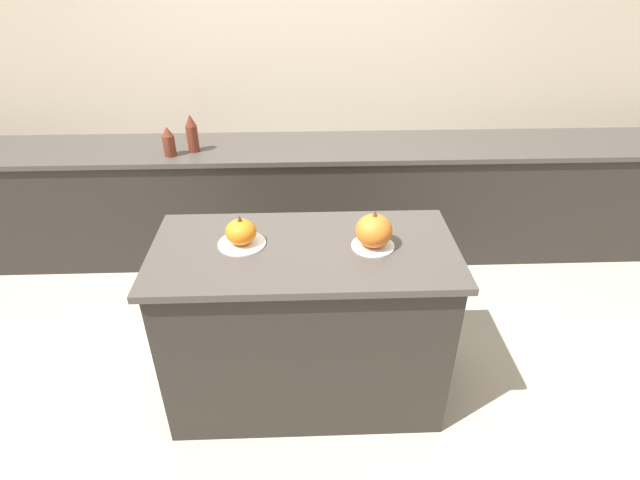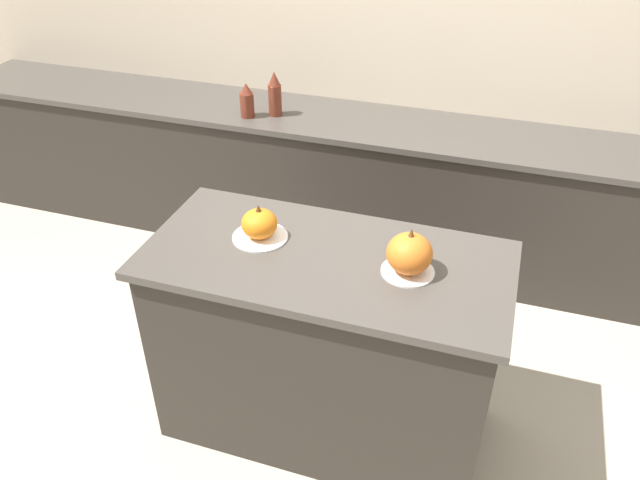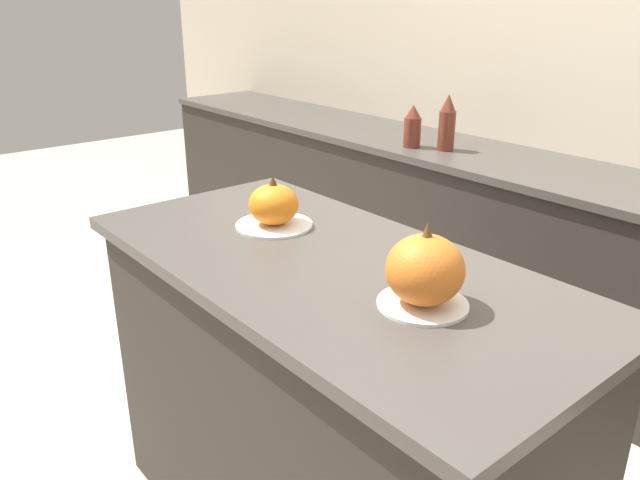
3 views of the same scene
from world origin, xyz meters
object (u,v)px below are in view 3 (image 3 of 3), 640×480
object	(u,v)px
bottle_short	(412,127)
pumpkin_cake_right	(424,272)
pumpkin_cake_left	(274,207)
bottle_tall	(447,124)

from	to	relation	value
bottle_short	pumpkin_cake_right	bearing A→B (deg)	-46.95
pumpkin_cake_left	pumpkin_cake_right	world-z (taller)	pumpkin_cake_right
pumpkin_cake_right	bottle_short	size ratio (longest dim) A/B	0.98
pumpkin_cake_right	bottle_short	xyz separation A→B (m)	(-1.23, 1.31, -0.04)
bottle_tall	bottle_short	distance (m)	0.17
pumpkin_cake_left	pumpkin_cake_right	bearing A→B (deg)	-4.44
bottle_tall	pumpkin_cake_left	bearing A→B (deg)	-70.85
pumpkin_cake_left	bottle_tall	world-z (taller)	bottle_tall
pumpkin_cake_right	bottle_short	world-z (taller)	pumpkin_cake_right
pumpkin_cake_left	pumpkin_cake_right	xyz separation A→B (m)	(0.61, -0.05, 0.02)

